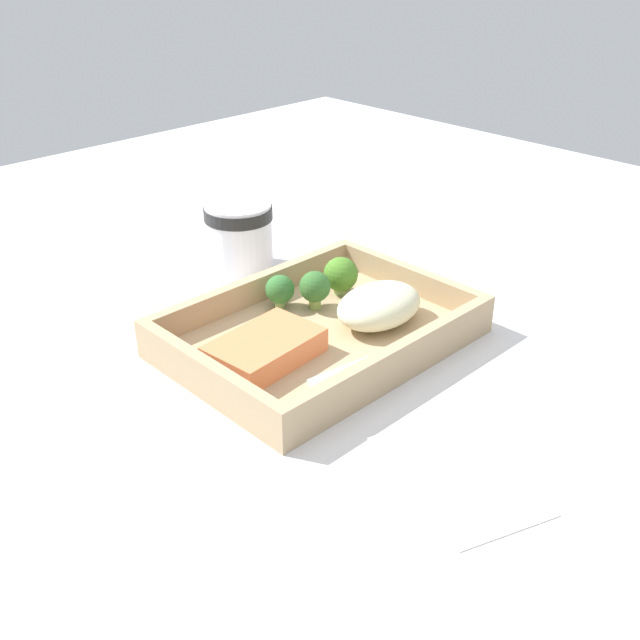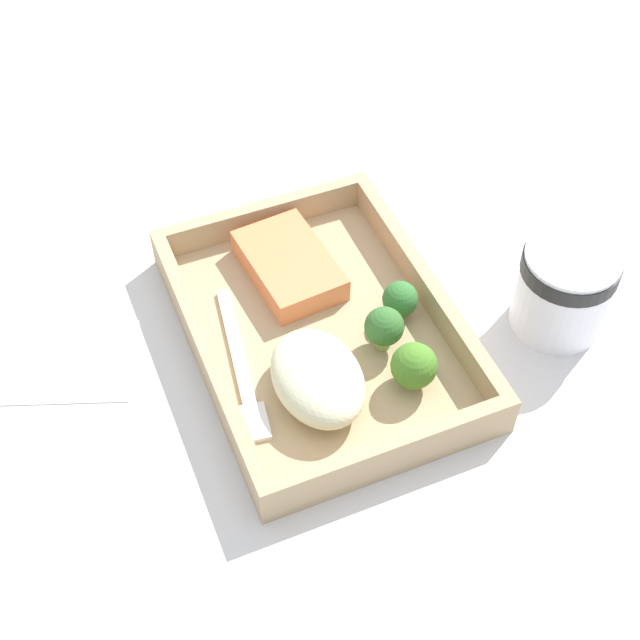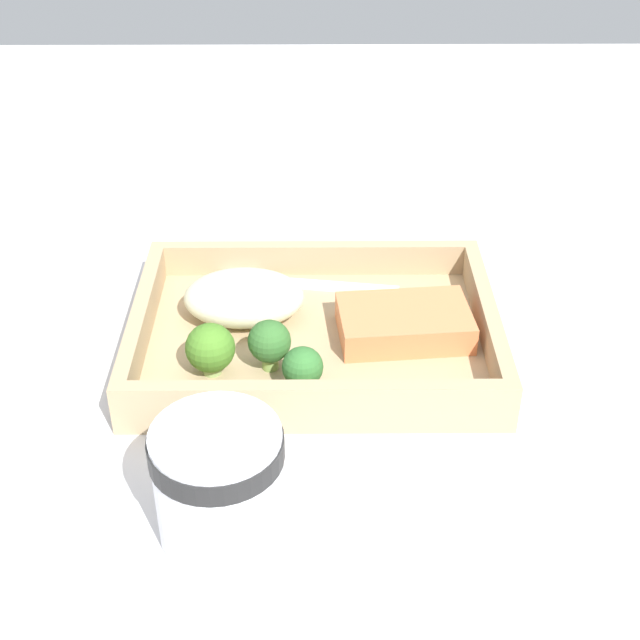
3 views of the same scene
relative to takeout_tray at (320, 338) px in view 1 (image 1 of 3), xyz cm
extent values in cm
cube|color=silver|center=(0.00, 0.00, -1.60)|extent=(160.00, 160.00, 2.00)
cube|color=tan|center=(0.00, 0.00, 0.00)|extent=(28.76, 21.02, 1.20)
cube|color=tan|center=(0.00, -9.91, 2.01)|extent=(28.76, 1.20, 2.81)
cube|color=tan|center=(0.00, 9.91, 2.01)|extent=(28.76, 1.20, 2.81)
cube|color=tan|center=(-13.78, 0.00, 2.01)|extent=(1.20, 18.62, 2.81)
cube|color=tan|center=(13.78, 0.00, 2.01)|extent=(1.20, 18.62, 2.81)
cube|color=#EA7F4D|center=(-7.14, 0.14, 1.78)|extent=(10.92, 7.56, 2.36)
ellipsoid|color=beige|center=(5.76, -2.60, 2.57)|extent=(9.83, 6.98, 3.95)
cylinder|color=#80A250|center=(3.40, 4.24, 1.39)|extent=(1.25, 1.25, 1.58)
sphere|color=#34672C|center=(3.40, 4.24, 3.09)|extent=(3.29, 3.29, 3.29)
cylinder|color=#8AA460|center=(7.80, 4.78, 1.23)|extent=(1.43, 1.43, 1.26)
sphere|color=#487E26|center=(7.80, 4.78, 2.90)|extent=(3.76, 3.76, 3.76)
cylinder|color=#789D5D|center=(0.90, 6.92, 1.23)|extent=(1.16, 1.16, 1.27)
sphere|color=#326D2F|center=(0.90, 6.92, 2.71)|extent=(3.05, 3.05, 3.05)
cube|color=silver|center=(-1.12, -7.12, 0.82)|extent=(12.43, 2.94, 0.44)
cube|color=silver|center=(6.69, -8.30, 0.82)|extent=(3.69, 2.68, 0.44)
cylinder|color=white|center=(5.80, 19.63, 3.50)|extent=(7.82, 7.82, 8.20)
cylinder|color=black|center=(5.80, 19.63, 6.46)|extent=(8.06, 8.06, 1.48)
cube|color=white|center=(-6.34, -21.57, -0.48)|extent=(12.74, 15.69, 0.24)
camera|label=1|loc=(-45.00, -46.07, 37.41)|focal=42.00mm
camera|label=2|loc=(44.19, -18.31, 58.58)|focal=50.00mm
camera|label=3|loc=(0.42, 58.40, 41.97)|focal=50.00mm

